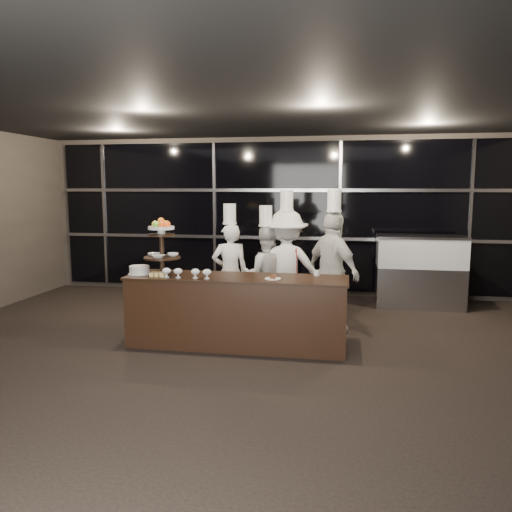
% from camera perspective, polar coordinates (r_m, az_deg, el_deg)
% --- Properties ---
extents(room, '(10.00, 10.00, 10.00)m').
position_cam_1_polar(room, '(4.72, -5.98, 1.06)').
color(room, black).
rests_on(room, ground).
extents(window_wall, '(8.60, 0.10, 2.80)m').
position_cam_1_polar(window_wall, '(9.55, 2.28, 4.54)').
color(window_wall, black).
rests_on(window_wall, ground).
extents(buffet_counter, '(2.84, 0.74, 0.92)m').
position_cam_1_polar(buffet_counter, '(6.50, -2.22, -6.30)').
color(buffet_counter, black).
rests_on(buffet_counter, ground).
extents(display_stand, '(0.48, 0.48, 0.74)m').
position_cam_1_polar(display_stand, '(6.63, -10.74, 1.52)').
color(display_stand, black).
rests_on(display_stand, buffet_counter).
extents(compotes, '(0.64, 0.11, 0.12)m').
position_cam_1_polar(compotes, '(6.34, -7.94, -1.79)').
color(compotes, silver).
rests_on(compotes, buffet_counter).
extents(layer_cake, '(0.30, 0.30, 0.11)m').
position_cam_1_polar(layer_cake, '(6.74, -13.17, -1.58)').
color(layer_cake, white).
rests_on(layer_cake, buffet_counter).
extents(pastry_squares, '(0.20, 0.13, 0.05)m').
position_cam_1_polar(pastry_squares, '(6.53, -11.12, -2.06)').
color(pastry_squares, '#FEDB7C').
rests_on(pastry_squares, buffet_counter).
extents(small_plate, '(0.20, 0.20, 0.05)m').
position_cam_1_polar(small_plate, '(6.22, 1.93, -2.52)').
color(small_plate, white).
rests_on(small_plate, buffet_counter).
extents(chef_cup, '(0.08, 0.08, 0.07)m').
position_cam_1_polar(chef_cup, '(6.51, 6.96, -1.93)').
color(chef_cup, white).
rests_on(chef_cup, buffet_counter).
extents(display_case, '(1.48, 0.64, 1.24)m').
position_cam_1_polar(display_case, '(9.00, 18.25, -1.28)').
color(display_case, '#A5A5AA').
rests_on(display_case, ground).
extents(chef_a, '(0.64, 0.53, 1.81)m').
position_cam_1_polar(chef_a, '(7.64, -2.98, -1.68)').
color(chef_a, white).
rests_on(chef_a, ground).
extents(chef_b, '(0.82, 0.70, 1.79)m').
position_cam_1_polar(chef_b, '(7.46, 1.10, -2.12)').
color(chef_b, silver).
rests_on(chef_b, ground).
extents(chef_c, '(1.19, 0.79, 2.02)m').
position_cam_1_polar(chef_c, '(7.44, 3.46, -1.34)').
color(chef_c, white).
rests_on(chef_c, ground).
extents(chef_d, '(0.99, 1.03, 2.03)m').
position_cam_1_polar(chef_d, '(7.08, 8.75, -1.79)').
color(chef_d, silver).
rests_on(chef_d, ground).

